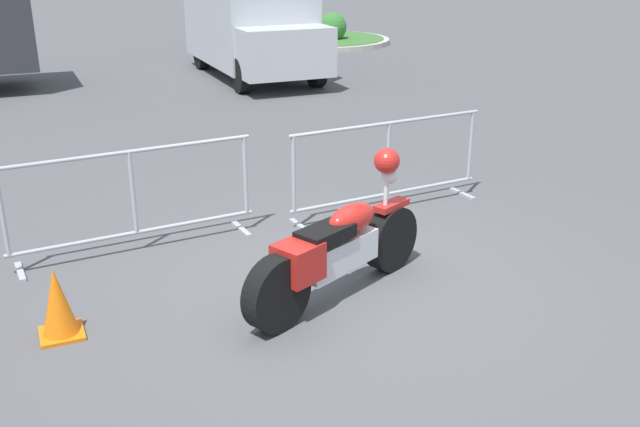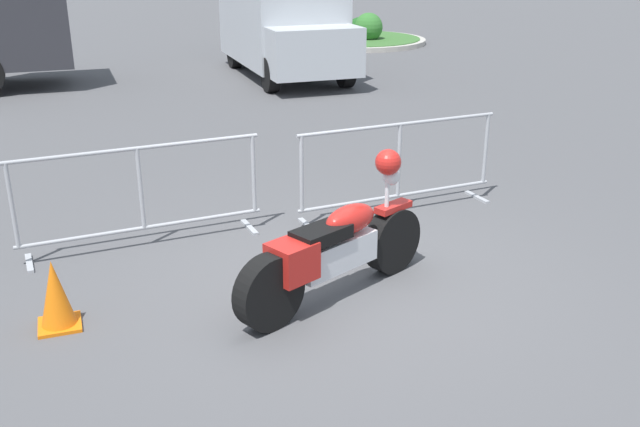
{
  "view_description": "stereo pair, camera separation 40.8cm",
  "coord_description": "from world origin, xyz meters",
  "px_view_note": "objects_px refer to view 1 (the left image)",
  "views": [
    {
      "loc": [
        -2.6,
        -5.32,
        2.97
      ],
      "look_at": [
        -0.15,
        0.22,
        0.65
      ],
      "focal_mm": 40.0,
      "sensor_mm": 36.0,
      "label": 1
    },
    {
      "loc": [
        -2.23,
        -5.47,
        2.97
      ],
      "look_at": [
        -0.15,
        0.22,
        0.65
      ],
      "focal_mm": 40.0,
      "sensor_mm": 36.0,
      "label": 2
    }
  ],
  "objects_px": {
    "crowd_barrier_near": "(134,199)",
    "crowd_barrier_far": "(388,165)",
    "motorcycle": "(339,248)",
    "traffic_cone": "(58,303)",
    "delivery_van": "(251,22)",
    "pedestrian": "(193,17)"
  },
  "relations": [
    {
      "from": "crowd_barrier_near",
      "to": "crowd_barrier_far",
      "type": "distance_m",
      "value": 2.9
    },
    {
      "from": "motorcycle",
      "to": "crowd_barrier_far",
      "type": "xyz_separation_m",
      "value": [
        1.45,
        1.74,
        0.09
      ]
    },
    {
      "from": "crowd_barrier_far",
      "to": "traffic_cone",
      "type": "xyz_separation_m",
      "value": [
        -3.78,
        -1.45,
        -0.27
      ]
    },
    {
      "from": "motorcycle",
      "to": "delivery_van",
      "type": "relative_size",
      "value": 0.41
    },
    {
      "from": "crowd_barrier_near",
      "to": "traffic_cone",
      "type": "distance_m",
      "value": 1.72
    },
    {
      "from": "crowd_barrier_near",
      "to": "delivery_van",
      "type": "height_order",
      "value": "delivery_van"
    },
    {
      "from": "motorcycle",
      "to": "delivery_van",
      "type": "distance_m",
      "value": 11.31
    },
    {
      "from": "crowd_barrier_near",
      "to": "pedestrian",
      "type": "height_order",
      "value": "pedestrian"
    },
    {
      "from": "crowd_barrier_far",
      "to": "pedestrian",
      "type": "distance_m",
      "value": 14.19
    },
    {
      "from": "motorcycle",
      "to": "pedestrian",
      "type": "relative_size",
      "value": 1.21
    },
    {
      "from": "motorcycle",
      "to": "crowd_barrier_near",
      "type": "height_order",
      "value": "motorcycle"
    },
    {
      "from": "pedestrian",
      "to": "crowd_barrier_far",
      "type": "bearing_deg",
      "value": -19.01
    },
    {
      "from": "delivery_van",
      "to": "pedestrian",
      "type": "xyz_separation_m",
      "value": [
        -0.1,
        4.96,
        -0.32
      ]
    },
    {
      "from": "motorcycle",
      "to": "crowd_barrier_near",
      "type": "bearing_deg",
      "value": 105.33
    },
    {
      "from": "crowd_barrier_near",
      "to": "pedestrian",
      "type": "bearing_deg",
      "value": 73.22
    },
    {
      "from": "delivery_van",
      "to": "pedestrian",
      "type": "relative_size",
      "value": 2.97
    },
    {
      "from": "crowd_barrier_far",
      "to": "traffic_cone",
      "type": "bearing_deg",
      "value": -158.96
    },
    {
      "from": "crowd_barrier_far",
      "to": "traffic_cone",
      "type": "relative_size",
      "value": 4.26
    },
    {
      "from": "pedestrian",
      "to": "traffic_cone",
      "type": "height_order",
      "value": "pedestrian"
    },
    {
      "from": "motorcycle",
      "to": "crowd_barrier_far",
      "type": "relative_size",
      "value": 0.82
    },
    {
      "from": "crowd_barrier_near",
      "to": "crowd_barrier_far",
      "type": "bearing_deg",
      "value": 0.0
    },
    {
      "from": "pedestrian",
      "to": "motorcycle",
      "type": "bearing_deg",
      "value": -23.55
    }
  ]
}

